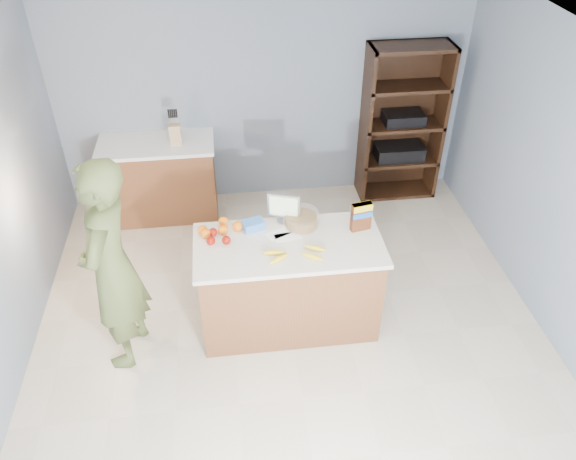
{
  "coord_description": "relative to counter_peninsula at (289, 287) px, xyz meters",
  "views": [
    {
      "loc": [
        -0.46,
        -3.28,
        3.75
      ],
      "look_at": [
        0.0,
        0.35,
        1.0
      ],
      "focal_mm": 35.0,
      "sensor_mm": 36.0,
      "label": 1
    }
  ],
  "objects": [
    {
      "name": "counter_peninsula",
      "position": [
        0.0,
        0.0,
        0.0
      ],
      "size": [
        1.56,
        0.76,
        0.9
      ],
      "color": "brown",
      "rests_on": "ground"
    },
    {
      "name": "bananas",
      "position": [
        0.03,
        -0.17,
        0.51
      ],
      "size": [
        0.52,
        0.23,
        0.04
      ],
      "color": "yellow",
      "rests_on": "counter_peninsula"
    },
    {
      "name": "knife_block",
      "position": [
        -0.97,
        1.86,
        0.6
      ],
      "size": [
        0.12,
        0.1,
        0.31
      ],
      "color": "tan",
      "rests_on": "back_cabinet"
    },
    {
      "name": "walls",
      "position": [
        0.0,
        -0.3,
        1.24
      ],
      "size": [
        4.52,
        5.02,
        2.51
      ],
      "color": "gray",
      "rests_on": "ground"
    },
    {
      "name": "cereal_box",
      "position": [
        0.62,
        0.12,
        0.63
      ],
      "size": [
        0.18,
        0.09,
        0.26
      ],
      "color": "#592B14",
      "rests_on": "counter_peninsula"
    },
    {
      "name": "apples",
      "position": [
        -0.58,
        0.1,
        0.52
      ],
      "size": [
        0.2,
        0.2,
        0.07
      ],
      "color": "#910F05",
      "rests_on": "counter_peninsula"
    },
    {
      "name": "blue_carton",
      "position": [
        -0.27,
        0.24,
        0.52
      ],
      "size": [
        0.21,
        0.17,
        0.08
      ],
      "primitive_type": "cube",
      "rotation": [
        0.0,
        0.0,
        0.32
      ],
      "color": "blue",
      "rests_on": "counter_peninsula"
    },
    {
      "name": "floor",
      "position": [
        0.0,
        -0.3,
        -0.42
      ],
      "size": [
        4.5,
        5.0,
        0.02
      ],
      "primitive_type": "cube",
      "color": "beige",
      "rests_on": "ground"
    },
    {
      "name": "person",
      "position": [
        -1.39,
        -0.17,
        0.52
      ],
      "size": [
        0.55,
        0.74,
        1.86
      ],
      "primitive_type": "imported",
      "rotation": [
        0.0,
        0.0,
        -1.74
      ],
      "color": "#505D2F",
      "rests_on": "ground"
    },
    {
      "name": "back_cabinet",
      "position": [
        -1.2,
        1.9,
        0.04
      ],
      "size": [
        1.24,
        0.62,
        0.9
      ],
      "color": "brown",
      "rests_on": "ground"
    },
    {
      "name": "tv",
      "position": [
        -0.0,
        0.3,
        0.64
      ],
      "size": [
        0.28,
        0.12,
        0.28
      ],
      "color": "silver",
      "rests_on": "counter_peninsula"
    },
    {
      "name": "salad_bowl",
      "position": [
        0.14,
        0.24,
        0.54
      ],
      "size": [
        0.3,
        0.3,
        0.13
      ],
      "color": "#267219",
      "rests_on": "counter_peninsula"
    },
    {
      "name": "oranges",
      "position": [
        -0.56,
        0.22,
        0.53
      ],
      "size": [
        0.38,
        0.24,
        0.09
      ],
      "color": "orange",
      "rests_on": "counter_peninsula"
    },
    {
      "name": "shelving_unit",
      "position": [
        1.55,
        2.05,
        0.45
      ],
      "size": [
        0.9,
        0.4,
        1.8
      ],
      "color": "black",
      "rests_on": "ground"
    },
    {
      "name": "envelopes",
      "position": [
        -0.03,
        0.12,
        0.49
      ],
      "size": [
        0.3,
        0.22,
        0.0
      ],
      "color": "white",
      "rests_on": "counter_peninsula"
    }
  ]
}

